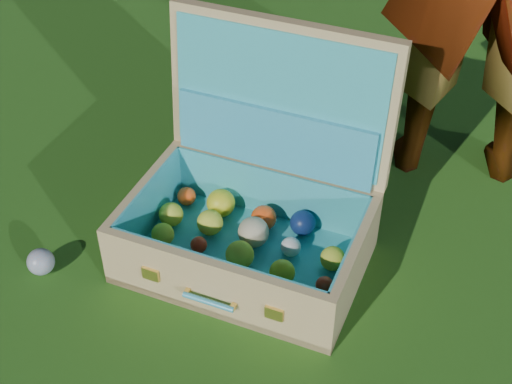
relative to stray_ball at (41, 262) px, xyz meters
The scene contains 3 objects.
ground 0.56m from the stray_ball, 16.41° to the left, with size 60.00×60.00×0.00m, color #215114.
stray_ball is the anchor object (origin of this frame).
suitcase 0.60m from the stray_ball, 31.54° to the left, with size 0.64×0.53×0.60m.
Camera 1 is at (0.48, -1.20, 1.40)m, focal length 50.00 mm.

